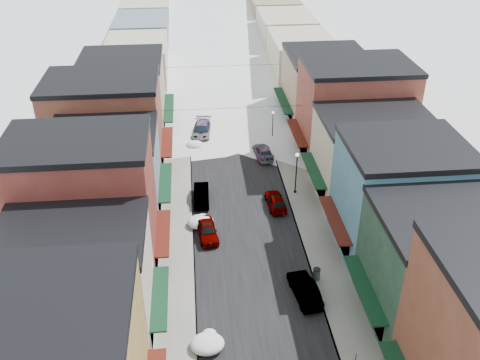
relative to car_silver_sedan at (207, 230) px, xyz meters
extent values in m
cube|color=black|center=(3.72, 36.11, -0.74)|extent=(10.00, 160.00, 0.01)
cube|color=gray|center=(-2.88, 36.11, -0.67)|extent=(3.20, 160.00, 0.15)
cube|color=gray|center=(10.32, 36.11, -0.67)|extent=(3.20, 160.00, 0.15)
cube|color=slate|center=(-1.33, 36.11, -0.67)|extent=(0.10, 160.00, 0.15)
cube|color=slate|center=(8.77, 36.11, -0.67)|extent=(0.10, 160.00, 0.15)
cube|color=black|center=(-9.48, -19.89, 10.51)|extent=(10.20, 8.70, 0.50)
cube|color=beige|center=(-9.48, -11.39, 3.76)|extent=(10.00, 8.00, 9.00)
cube|color=black|center=(-9.48, -11.39, 8.51)|extent=(10.20, 8.20, 0.50)
cube|color=#0E321C|center=(-3.88, -11.39, 2.46)|extent=(1.20, 6.80, 0.15)
cube|color=maroon|center=(-9.98, -3.39, 5.26)|extent=(11.00, 8.00, 12.00)
cube|color=black|center=(-9.98, -3.39, 11.51)|extent=(11.20, 8.20, 0.50)
cube|color=#4D160D|center=(-3.88, -3.39, 2.46)|extent=(1.20, 6.80, 0.15)
cube|color=slate|center=(-9.48, 5.11, 3.51)|extent=(10.00, 9.00, 8.50)
cube|color=black|center=(-9.48, 5.11, 8.01)|extent=(10.20, 9.20, 0.50)
cube|color=#0E321C|center=(-3.88, 5.11, 2.46)|extent=(1.20, 7.65, 0.15)
cube|color=brown|center=(-10.48, 14.11, 4.51)|extent=(12.00, 9.00, 10.50)
cube|color=black|center=(-10.48, 14.11, 10.01)|extent=(12.20, 9.20, 0.50)
cube|color=#4D160D|center=(-3.88, 14.11, 2.46)|extent=(1.20, 7.65, 0.15)
cube|color=tan|center=(-9.48, 24.11, 4.01)|extent=(10.00, 11.00, 9.50)
cube|color=black|center=(-9.48, 24.11, 9.01)|extent=(10.20, 11.20, 0.50)
cube|color=#0E321C|center=(-3.88, 24.11, 2.46)|extent=(1.20, 9.35, 0.15)
cube|color=#1C3B2A|center=(16.92, -11.89, 3.76)|extent=(10.00, 9.00, 9.00)
cube|color=black|center=(16.92, -11.89, 8.51)|extent=(10.20, 9.20, 0.50)
cube|color=#0E321C|center=(11.32, -11.89, 2.46)|extent=(1.20, 7.65, 0.15)
cube|color=teal|center=(16.92, -2.89, 4.26)|extent=(10.00, 9.00, 10.00)
cube|color=black|center=(16.92, -2.89, 9.51)|extent=(10.20, 9.20, 0.50)
cube|color=#4D160D|center=(11.32, -2.89, 2.46)|extent=(1.20, 7.65, 0.15)
cube|color=beige|center=(17.42, 6.11, 3.51)|extent=(11.00, 9.00, 8.50)
cube|color=black|center=(17.42, 6.11, 8.01)|extent=(11.20, 9.20, 0.50)
cube|color=#0E321C|center=(11.32, 6.11, 2.46)|extent=(1.20, 7.65, 0.15)
cube|color=maroon|center=(17.92, 15.11, 4.76)|extent=(12.00, 9.00, 11.00)
cube|color=black|center=(17.92, 15.11, 10.51)|extent=(12.20, 9.20, 0.50)
cube|color=#4D160D|center=(11.32, 15.11, 2.46)|extent=(1.20, 7.65, 0.15)
cube|color=#A2816A|center=(16.92, 25.11, 3.76)|extent=(10.00, 11.00, 9.00)
cube|color=black|center=(16.92, 25.11, 8.51)|extent=(10.20, 11.20, 0.50)
cube|color=#0E321C|center=(11.32, 25.11, 2.46)|extent=(1.20, 9.35, 0.15)
cube|color=gray|center=(-8.78, 38.11, 3.26)|extent=(9.00, 13.00, 8.00)
cube|color=gray|center=(16.22, 38.11, 3.26)|extent=(9.00, 13.00, 8.00)
cube|color=gray|center=(-8.78, 52.11, 3.26)|extent=(9.00, 13.00, 8.00)
cube|color=gray|center=(16.22, 52.11, 3.26)|extent=(9.00, 13.00, 8.00)
cube|color=gray|center=(-8.78, 66.11, 3.26)|extent=(9.00, 13.00, 8.00)
cube|color=gray|center=(16.22, 66.11, 3.26)|extent=(9.00, 13.00, 8.00)
cube|color=gray|center=(-8.78, 80.11, 3.26)|extent=(9.00, 13.00, 8.00)
cube|color=gray|center=(16.22, 80.11, 3.26)|extent=(9.00, 13.00, 8.00)
cylinder|color=black|center=(3.72, 16.11, 5.46)|extent=(16.40, 0.04, 0.04)
cylinder|color=black|center=(3.72, 31.11, 5.46)|extent=(16.40, 0.04, 0.04)
imported|color=#969A9D|center=(0.00, 0.00, 0.00)|extent=(2.26, 4.54, 1.49)
imported|color=black|center=(-0.34, 6.25, -0.01)|extent=(1.65, 4.50, 1.47)
imported|color=#999CA1|center=(0.22, 21.74, 0.11)|extent=(3.13, 6.14, 1.71)
imported|color=black|center=(7.53, -8.94, 0.04)|extent=(2.27, 4.92, 1.56)
imported|color=#9A9CA3|center=(7.22, 4.46, -0.02)|extent=(2.01, 4.39, 1.46)
imported|color=black|center=(7.37, 15.42, -0.06)|extent=(2.32, 4.86, 1.37)
imported|color=#93969B|center=(1.82, 36.73, 0.05)|extent=(2.26, 4.79, 1.58)
imported|color=white|center=(5.41, 43.25, 0.01)|extent=(2.53, 5.41, 1.50)
cube|color=navy|center=(9.28, -17.14, 1.24)|extent=(0.09, 0.29, 0.39)
cylinder|color=#545759|center=(8.92, -7.10, -0.08)|extent=(0.60, 0.60, 1.03)
cylinder|color=black|center=(8.92, -7.10, 0.46)|extent=(0.64, 0.64, 0.07)
cylinder|color=black|center=(9.70, 6.85, -0.54)|extent=(0.33, 0.33, 0.11)
cylinder|color=black|center=(9.70, 6.85, 1.59)|extent=(0.13, 0.13, 4.38)
sphere|color=white|center=(9.70, 6.85, 3.95)|extent=(0.39, 0.39, 0.39)
cylinder|color=black|center=(9.11, 19.52, -0.55)|extent=(0.27, 0.27, 0.09)
cylinder|color=black|center=(9.11, 19.52, 1.23)|extent=(0.11, 0.11, 3.65)
sphere|color=white|center=(9.11, 19.52, 3.19)|extent=(0.33, 0.33, 0.33)
ellipsoid|color=white|center=(-0.58, -13.68, -0.21)|extent=(2.51, 2.12, 1.06)
ellipsoid|color=white|center=(-0.38, -12.48, -0.48)|extent=(1.07, 0.96, 0.54)
ellipsoid|color=white|center=(-0.58, 1.70, -0.20)|extent=(2.55, 2.16, 1.08)
ellipsoid|color=white|center=(-0.38, 2.90, -0.47)|extent=(1.09, 0.98, 0.55)
ellipsoid|color=white|center=(-0.79, 18.54, -0.29)|extent=(2.15, 1.82, 0.91)
ellipsoid|color=white|center=(-0.59, 19.74, -0.51)|extent=(0.92, 0.83, 0.46)
camera|label=1|loc=(-0.82, -41.01, 29.75)|focal=40.00mm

